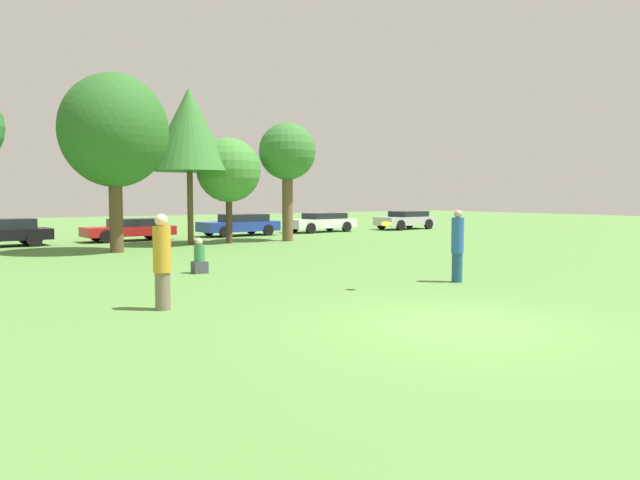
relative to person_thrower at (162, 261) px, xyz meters
name	(u,v)px	position (x,y,z in m)	size (l,w,h in m)	color
ground_plane	(459,326)	(3.72, -4.40, -0.98)	(120.00, 120.00, 0.00)	#54843D
person_thrower	(162,261)	(0.00, 0.00, 0.00)	(0.35, 0.35, 1.92)	#726651
person_catcher	(457,246)	(7.73, -0.68, -0.01)	(0.32, 0.32, 1.90)	navy
frisbee	(386,224)	(5.25, -0.69, 0.62)	(0.26, 0.25, 0.14)	yellow
bystander_sitting	(199,259)	(2.85, 4.86, -0.56)	(0.42, 0.35, 1.03)	#3F3F47
tree_2	(114,131)	(2.70, 12.80, 3.84)	(4.24, 4.24, 7.10)	brown
tree_3	(189,130)	(6.61, 14.67, 4.31)	(3.80, 3.80, 7.21)	brown
tree_4	(229,170)	(8.46, 14.43, 2.50)	(3.05, 3.05, 5.02)	#473323
tree_5	(287,154)	(11.55, 14.12, 3.40)	(2.85, 2.85, 5.92)	brown
parked_car_red	(131,229)	(5.04, 18.66, -0.37)	(4.51, 2.01, 1.12)	red
parked_car_blue	(240,224)	(11.37, 19.03, -0.32)	(4.58, 2.23, 1.23)	#1E389E
parked_car_white	(321,222)	(17.16, 19.24, -0.33)	(4.64, 2.14, 1.19)	silver
parked_car_silver	(406,219)	(23.72, 18.60, -0.31)	(4.42, 2.19, 1.23)	#B2B2B7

